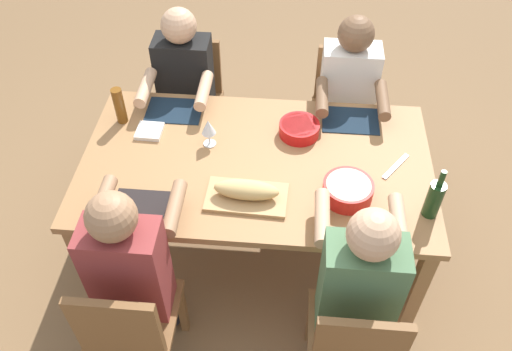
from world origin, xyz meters
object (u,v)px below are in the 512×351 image
(chair_near_right, at_px, (192,95))
(beer_bottle, at_px, (119,106))
(diner_near_right, at_px, (184,86))
(chair_near_left, at_px, (342,103))
(diner_far_left, at_px, (358,282))
(bread_loaf, at_px, (246,190))
(serving_bowl_fruit, at_px, (299,128))
(wine_bottle, at_px, (434,199))
(diner_far_right, at_px, (131,265))
(cutting_board, at_px, (247,197))
(dining_table, at_px, (256,171))
(diner_near_left, at_px, (347,94))
(chair_far_left, at_px, (353,343))
(wine_glass, at_px, (208,128))
(serving_bowl_pasta, at_px, (348,190))
(chair_far_right, at_px, (130,325))
(napkin_stack, at_px, (150,131))

(chair_near_right, distance_m, beer_bottle, 0.75)
(diner_near_right, xyz_separation_m, chair_near_left, (-1.02, -0.18, -0.21))
(diner_far_left, bearing_deg, bread_loaf, -37.16)
(serving_bowl_fruit, bearing_deg, wine_bottle, 141.00)
(diner_far_right, bearing_deg, bread_loaf, -140.19)
(chair_near_right, relative_size, cutting_board, 2.12)
(dining_table, xyz_separation_m, wine_bottle, (-0.86, 0.28, 0.18))
(diner_near_left, bearing_deg, chair_far_left, 90.00)
(diner_near_left, relative_size, wine_glass, 7.23)
(diner_far_left, distance_m, diner_near_right, 1.68)
(diner_far_right, bearing_deg, chair_near_left, -123.78)
(serving_bowl_pasta, distance_m, wine_glass, 0.80)
(bread_loaf, bearing_deg, wine_bottle, 178.74)
(bread_loaf, bearing_deg, beer_bottle, -34.60)
(chair_far_right, bearing_deg, beer_bottle, -76.11)
(chair_far_right, xyz_separation_m, serving_bowl_fruit, (-0.73, -1.09, 0.30))
(serving_bowl_fruit, distance_m, beer_bottle, 1.01)
(diner_far_right, height_order, serving_bowl_fruit, diner_far_right)
(serving_bowl_fruit, bearing_deg, chair_far_right, 56.16)
(chair_near_right, distance_m, bread_loaf, 1.26)
(diner_near_right, bearing_deg, chair_far_left, 123.78)
(chair_near_right, xyz_separation_m, serving_bowl_pasta, (-0.98, 1.06, 0.31))
(dining_table, height_order, diner_near_right, diner_near_right)
(chair_far_left, bearing_deg, serving_bowl_pasta, -86.39)
(dining_table, distance_m, diner_far_left, 0.84)
(cutting_board, relative_size, bread_loaf, 1.25)
(cutting_board, height_order, napkin_stack, napkin_stack)
(diner_far_right, bearing_deg, diner_far_left, 180.00)
(serving_bowl_fruit, relative_size, napkin_stack, 1.59)
(chair_near_left, height_order, diner_far_right, diner_far_right)
(chair_near_left, bearing_deg, serving_bowl_pasta, 87.81)
(chair_far_left, relative_size, napkin_stack, 6.07)
(diner_near_left, relative_size, chair_far_right, 1.41)
(serving_bowl_pasta, bearing_deg, serving_bowl_fruit, -60.66)
(diner_near_left, xyz_separation_m, napkin_stack, (1.12, 0.50, 0.05))
(serving_bowl_pasta, relative_size, bread_loaf, 0.78)
(diner_near_left, xyz_separation_m, chair_far_right, (1.02, 1.52, -0.21))
(chair_near_left, height_order, chair_far_right, same)
(wine_bottle, bearing_deg, chair_near_right, -39.73)
(wine_bottle, relative_size, wine_glass, 1.75)
(bread_loaf, relative_size, napkin_stack, 2.29)
(chair_near_left, height_order, cutting_board, chair_near_left)
(diner_near_left, distance_m, serving_bowl_fruit, 0.53)
(dining_table, height_order, beer_bottle, beer_bottle)
(chair_near_left, distance_m, serving_bowl_fruit, 0.74)
(chair_far_left, bearing_deg, beer_bottle, -40.70)
(chair_near_right, xyz_separation_m, wine_bottle, (-1.37, 1.14, 0.37))
(diner_near_left, bearing_deg, chair_near_left, -90.00)
(dining_table, xyz_separation_m, napkin_stack, (0.61, -0.17, 0.09))
(wine_glass, bearing_deg, wine_bottle, 160.62)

